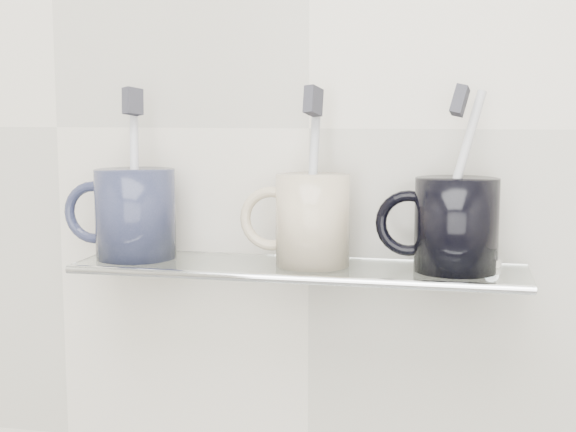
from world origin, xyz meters
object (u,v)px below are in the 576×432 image
(shelf_glass, at_px, (298,269))
(mug_left, at_px, (136,214))
(mug_center, at_px, (313,220))
(mug_right, at_px, (456,225))

(shelf_glass, distance_m, mug_left, 0.20)
(mug_center, bearing_deg, shelf_glass, -176.97)
(shelf_glass, height_order, mug_left, mug_left)
(mug_center, height_order, mug_right, mug_center)
(mug_left, distance_m, mug_center, 0.21)
(mug_center, xyz_separation_m, mug_right, (0.16, 0.00, -0.00))
(mug_left, distance_m, mug_right, 0.36)
(mug_center, relative_size, mug_right, 1.01)
(shelf_glass, xyz_separation_m, mug_right, (0.17, 0.00, 0.05))
(mug_left, height_order, mug_right, mug_left)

